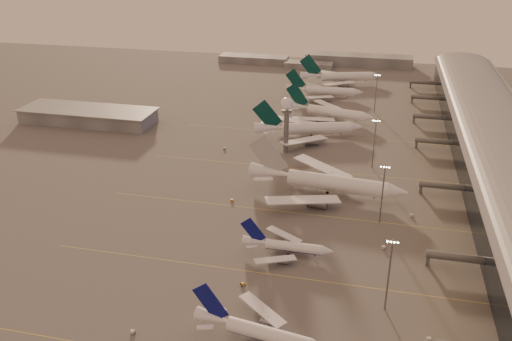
# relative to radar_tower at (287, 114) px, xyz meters

# --- Properties ---
(ground) EXTENTS (700.00, 700.00, 0.00)m
(ground) POSITION_rel_radar_tower_xyz_m (-5.00, -120.00, -20.95)
(ground) COLOR #4F4D4D
(ground) RESTS_ON ground
(taxiway_markings) EXTENTS (180.00, 185.25, 0.02)m
(taxiway_markings) POSITION_rel_radar_tower_xyz_m (25.00, -64.00, -20.94)
(taxiway_markings) COLOR #E1CB4F
(taxiway_markings) RESTS_ON ground
(terminal) EXTENTS (57.00, 362.00, 23.04)m
(terminal) POSITION_rel_radar_tower_xyz_m (102.88, -9.91, -10.43)
(terminal) COLOR black
(terminal) RESTS_ON ground
(hangar) EXTENTS (82.00, 27.00, 8.50)m
(hangar) POSITION_rel_radar_tower_xyz_m (-125.00, 20.00, -16.63)
(hangar) COLOR slate
(hangar) RESTS_ON ground
(radar_tower) EXTENTS (6.40, 6.40, 31.10)m
(radar_tower) POSITION_rel_radar_tower_xyz_m (0.00, 0.00, 0.00)
(radar_tower) COLOR slate
(radar_tower) RESTS_ON ground
(mast_a) EXTENTS (3.60, 0.56, 25.00)m
(mast_a) POSITION_rel_radar_tower_xyz_m (53.00, -120.00, -7.21)
(mast_a) COLOR slate
(mast_a) RESTS_ON ground
(mast_b) EXTENTS (3.60, 0.56, 25.00)m
(mast_b) POSITION_rel_radar_tower_xyz_m (50.00, -65.00, -7.21)
(mast_b) COLOR slate
(mast_b) RESTS_ON ground
(mast_c) EXTENTS (3.60, 0.56, 25.00)m
(mast_c) POSITION_rel_radar_tower_xyz_m (45.00, -10.00, -7.21)
(mast_c) COLOR slate
(mast_c) RESTS_ON ground
(mast_d) EXTENTS (3.60, 0.56, 25.00)m
(mast_d) POSITION_rel_radar_tower_xyz_m (43.00, 80.00, -7.21)
(mast_d) COLOR slate
(mast_d) RESTS_ON ground
(distant_horizon) EXTENTS (165.00, 37.50, 9.00)m
(distant_horizon) POSITION_rel_radar_tower_xyz_m (-2.38, 205.14, -17.06)
(distant_horizon) COLOR slate
(distant_horizon) RESTS_ON ground
(narrowbody_near) EXTENTS (40.50, 32.09, 15.90)m
(narrowbody_near) POSITION_rel_radar_tower_xyz_m (18.61, -143.43, -17.73)
(narrowbody_near) COLOR white
(narrowbody_near) RESTS_ON ground
(narrowbody_mid) EXTENTS (33.83, 27.04, 13.23)m
(narrowbody_mid) POSITION_rel_radar_tower_xyz_m (18.09, -96.28, -18.27)
(narrowbody_mid) COLOR white
(narrowbody_mid) RESTS_ON ground
(widebody_white) EXTENTS (70.93, 56.58, 24.97)m
(widebody_white) POSITION_rel_radar_tower_xyz_m (26.31, -44.86, -16.62)
(widebody_white) COLOR white
(widebody_white) RESTS_ON ground
(greentail_a) EXTENTS (60.32, 47.99, 22.59)m
(greentail_a) POSITION_rel_radar_tower_xyz_m (8.70, 24.74, -16.96)
(greentail_a) COLOR white
(greentail_a) RESTS_ON ground
(greentail_b) EXTENTS (56.16, 44.85, 20.72)m
(greentail_b) POSITION_rel_radar_tower_xyz_m (16.46, 58.55, -17.29)
(greentail_b) COLOR white
(greentail_b) RESTS_ON ground
(greentail_c) EXTENTS (53.74, 43.29, 19.51)m
(greentail_c) POSITION_rel_radar_tower_xyz_m (7.89, 106.08, -17.50)
(greentail_c) COLOR white
(greentail_c) RESTS_ON ground
(greentail_d) EXTENTS (61.30, 48.82, 22.84)m
(greentail_d) POSITION_rel_radar_tower_xyz_m (15.95, 145.97, -16.91)
(greentail_d) COLOR white
(greentail_d) RESTS_ON ground
(gsv_truck_a) EXTENTS (6.19, 2.89, 2.41)m
(gsv_truck_a) POSITION_rel_radar_tower_xyz_m (-17.49, -148.06, -19.72)
(gsv_truck_a) COLOR silver
(gsv_truck_a) RESTS_ON ground
(gsv_catering_a) EXTENTS (5.83, 3.04, 4.64)m
(gsv_catering_a) POSITION_rel_radar_tower_xyz_m (65.66, -131.75, -18.63)
(gsv_catering_a) COLOR silver
(gsv_catering_a) RESTS_ON ground
(gsv_tug_mid) EXTENTS (3.41, 3.76, 0.92)m
(gsv_tug_mid) POSITION_rel_radar_tower_xyz_m (7.28, -118.31, -20.47)
(gsv_tug_mid) COLOR gold
(gsv_tug_mid) RESTS_ON ground
(gsv_truck_b) EXTENTS (6.51, 4.37, 2.48)m
(gsv_truck_b) POSITION_rel_radar_tower_xyz_m (52.38, -84.71, -19.69)
(gsv_truck_b) COLOR silver
(gsv_truck_b) RESTS_ON ground
(gsv_truck_c) EXTENTS (5.91, 4.48, 2.28)m
(gsv_truck_c) POSITION_rel_radar_tower_xyz_m (-12.01, -60.92, -19.79)
(gsv_truck_c) COLOR gold
(gsv_truck_c) RESTS_ON ground
(gsv_catering_b) EXTENTS (5.56, 3.50, 4.23)m
(gsv_catering_b) POSITION_rel_radar_tower_xyz_m (62.72, -57.23, -18.84)
(gsv_catering_b) COLOR silver
(gsv_catering_b) RESTS_ON ground
(gsv_tug_far) EXTENTS (4.05, 4.44, 1.09)m
(gsv_tug_far) POSITION_rel_radar_tower_xyz_m (-0.27, -11.19, -20.39)
(gsv_tug_far) COLOR silver
(gsv_tug_far) RESTS_ON ground
(gsv_truck_d) EXTENTS (2.78, 5.73, 2.22)m
(gsv_truck_d) POSITION_rel_radar_tower_xyz_m (-32.26, -3.69, -19.82)
(gsv_truck_d) COLOR slate
(gsv_truck_d) RESTS_ON ground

